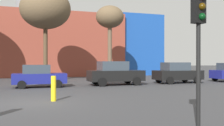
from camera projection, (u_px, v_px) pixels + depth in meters
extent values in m
plane|color=#38383A|center=(32.00, 102.00, 11.97)|extent=(200.00, 200.00, 0.00)
cube|color=brown|center=(31.00, 46.00, 35.89)|extent=(23.19, 11.54, 8.13)
cube|color=#19479E|center=(130.00, 47.00, 40.65)|extent=(6.16, 10.39, 8.49)
cylinder|color=slate|center=(31.00, 9.00, 35.87)|extent=(4.00, 4.00, 2.00)
cube|color=navy|center=(39.00, 78.00, 19.05)|extent=(3.80, 1.63, 0.72)
cube|color=#333D47|center=(36.00, 69.00, 18.97)|extent=(1.90, 1.45, 0.63)
cylinder|color=black|center=(55.00, 82.00, 20.24)|extent=(0.58, 0.20, 0.58)
cylinder|color=black|center=(58.00, 84.00, 18.66)|extent=(0.58, 0.20, 0.58)
cylinder|color=black|center=(22.00, 83.00, 19.45)|extent=(0.58, 0.20, 0.58)
cylinder|color=black|center=(22.00, 85.00, 17.87)|extent=(0.58, 0.20, 0.58)
cube|color=black|center=(116.00, 76.00, 20.97)|extent=(4.39, 1.88, 0.84)
cube|color=#333D47|center=(113.00, 66.00, 20.88)|extent=(2.20, 1.67, 0.73)
cylinder|color=black|center=(127.00, 80.00, 22.34)|extent=(0.67, 0.23, 0.67)
cylinder|color=black|center=(137.00, 81.00, 20.52)|extent=(0.67, 0.23, 0.67)
cylinder|color=black|center=(96.00, 80.00, 21.42)|extent=(0.67, 0.23, 0.67)
cylinder|color=black|center=(102.00, 82.00, 19.61)|extent=(0.67, 0.23, 0.67)
cube|color=black|center=(178.00, 75.00, 22.84)|extent=(4.18, 1.79, 0.80)
cube|color=#333D47|center=(175.00, 66.00, 22.76)|extent=(2.09, 1.59, 0.70)
cylinder|color=black|center=(185.00, 78.00, 24.15)|extent=(0.64, 0.22, 0.64)
cylinder|color=black|center=(197.00, 80.00, 22.41)|extent=(0.64, 0.22, 0.64)
cylinder|color=black|center=(159.00, 79.00, 23.28)|extent=(0.64, 0.22, 0.64)
cylinder|color=black|center=(170.00, 80.00, 21.54)|extent=(0.64, 0.22, 0.64)
cylinder|color=black|center=(215.00, 78.00, 25.22)|extent=(0.62, 0.21, 0.62)
cylinder|color=black|center=(198.00, 76.00, 7.35)|extent=(0.12, 0.12, 2.94)
cube|color=black|center=(198.00, 7.00, 7.34)|extent=(0.39, 0.28, 0.90)
sphere|color=#3C2905|center=(202.00, 6.00, 7.21)|extent=(0.20, 0.20, 0.20)
sphere|color=black|center=(202.00, 17.00, 7.21)|extent=(0.20, 0.20, 0.20)
cylinder|color=brown|center=(45.00, 52.00, 24.27)|extent=(0.39, 0.39, 5.50)
ellipsoid|color=brown|center=(45.00, 9.00, 24.25)|extent=(4.67, 4.67, 3.73)
cylinder|color=brown|center=(110.00, 52.00, 27.82)|extent=(0.45, 0.45, 5.84)
ellipsoid|color=brown|center=(110.00, 17.00, 27.80)|extent=(2.97, 2.97, 2.38)
cylinder|color=yellow|center=(54.00, 89.00, 12.34)|extent=(0.24, 0.24, 1.19)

